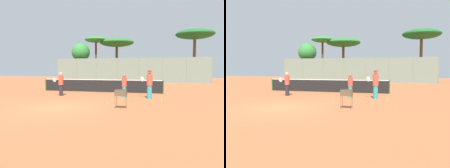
# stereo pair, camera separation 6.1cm
# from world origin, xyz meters

# --- Properties ---
(ground_plane) EXTENTS (80.00, 80.00, 0.00)m
(ground_plane) POSITION_xyz_m (0.00, 0.00, 0.00)
(ground_plane) COLOR #B26038
(tennis_net) EXTENTS (10.51, 0.10, 1.07)m
(tennis_net) POSITION_xyz_m (0.00, 7.75, 0.56)
(tennis_net) COLOR #26592D
(tennis_net) RESTS_ON ground_plane
(back_fence) EXTENTS (22.54, 0.08, 3.53)m
(back_fence) POSITION_xyz_m (0.00, 21.16, 1.76)
(back_fence) COLOR gray
(back_fence) RESTS_ON ground_plane
(tree_0) EXTENTS (3.03, 3.03, 6.19)m
(tree_0) POSITION_xyz_m (-8.50, 24.07, 4.56)
(tree_0) COLOR brown
(tree_0) RESTS_ON ground_plane
(tree_1) EXTENTS (3.75, 3.75, 7.29)m
(tree_1) POSITION_xyz_m (-6.17, 25.04, 6.63)
(tree_1) COLOR brown
(tree_1) RESTS_ON ground_plane
(tree_2) EXTENTS (5.71, 5.71, 7.92)m
(tree_2) POSITION_xyz_m (9.44, 25.66, 7.10)
(tree_2) COLOR brown
(tree_2) RESTS_ON ground_plane
(tree_3) EXTENTS (5.82, 5.82, 7.16)m
(tree_3) POSITION_xyz_m (-2.97, 26.60, 6.35)
(tree_3) COLOR brown
(tree_3) RESTS_ON ground_plane
(player_white_outfit) EXTENTS (0.34, 0.88, 1.62)m
(player_white_outfit) POSITION_xyz_m (2.64, 4.80, 0.83)
(player_white_outfit) COLOR teal
(player_white_outfit) RESTS_ON ground_plane
(player_red_cap) EXTENTS (0.89, 0.51, 1.87)m
(player_red_cap) POSITION_xyz_m (4.38, 4.54, 0.97)
(player_red_cap) COLOR teal
(player_red_cap) RESTS_ON ground_plane
(player_yellow_shirt) EXTENTS (0.56, 0.82, 1.70)m
(player_yellow_shirt) POSITION_xyz_m (-2.07, 4.60, 0.88)
(player_yellow_shirt) COLOR #26262D
(player_yellow_shirt) RESTS_ON ground_plane
(ball_cart) EXTENTS (0.56, 0.41, 0.96)m
(ball_cart) POSITION_xyz_m (3.32, 0.52, 0.73)
(ball_cart) COLOR brown
(ball_cart) RESTS_ON ground_plane
(tennis_ball_0) EXTENTS (0.07, 0.07, 0.07)m
(tennis_ball_0) POSITION_xyz_m (-2.54, 6.55, 0.03)
(tennis_ball_0) COLOR #D1E54C
(tennis_ball_0) RESTS_ON ground_plane
(tennis_ball_1) EXTENTS (0.07, 0.07, 0.07)m
(tennis_ball_1) POSITION_xyz_m (1.77, 6.27, 0.03)
(tennis_ball_1) COLOR #D1E54C
(tennis_ball_1) RESTS_ON ground_plane
(tennis_ball_2) EXTENTS (0.07, 0.07, 0.07)m
(tennis_ball_2) POSITION_xyz_m (5.18, 3.94, 0.03)
(tennis_ball_2) COLOR #D1E54C
(tennis_ball_2) RESTS_ON ground_plane
(tennis_ball_3) EXTENTS (0.07, 0.07, 0.07)m
(tennis_ball_3) POSITION_xyz_m (4.12, 4.35, 0.03)
(tennis_ball_3) COLOR #D1E54C
(tennis_ball_3) RESTS_ON ground_plane
(tennis_ball_4) EXTENTS (0.07, 0.07, 0.07)m
(tennis_ball_4) POSITION_xyz_m (2.26, 1.86, 0.03)
(tennis_ball_4) COLOR #D1E54C
(tennis_ball_4) RESTS_ON ground_plane
(tennis_ball_5) EXTENTS (0.07, 0.07, 0.07)m
(tennis_ball_5) POSITION_xyz_m (5.17, 4.69, 0.03)
(tennis_ball_5) COLOR #D1E54C
(tennis_ball_5) RESTS_ON ground_plane
(parked_car) EXTENTS (4.20, 1.70, 1.60)m
(parked_car) POSITION_xyz_m (6.42, 23.79, 0.66)
(parked_car) COLOR #B2B7BC
(parked_car) RESTS_ON ground_plane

